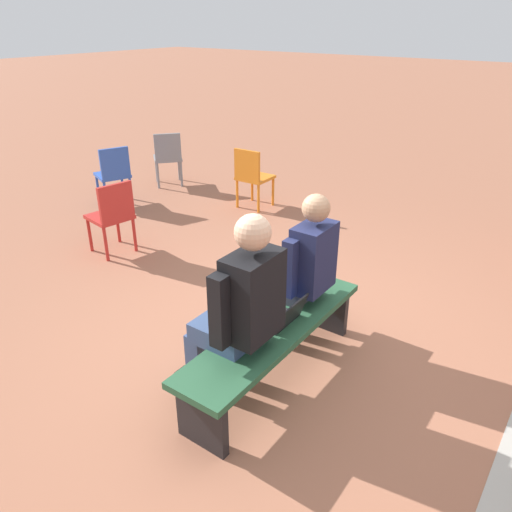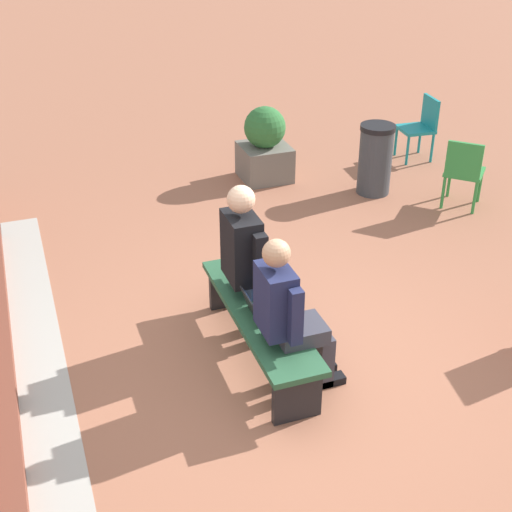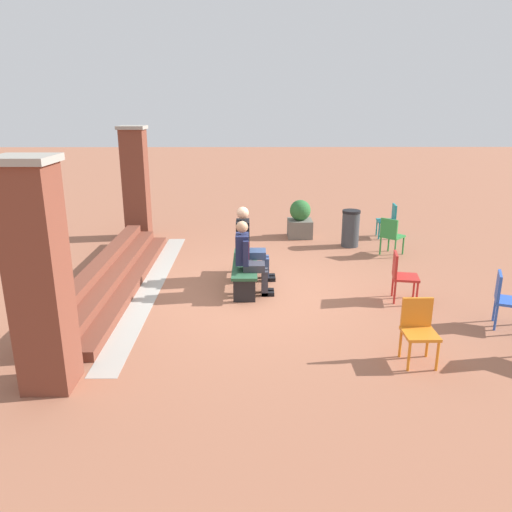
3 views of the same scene
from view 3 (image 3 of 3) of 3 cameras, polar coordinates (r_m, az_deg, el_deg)
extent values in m
plane|color=#9E6047|center=(8.98, -0.79, -4.03)|extent=(60.00, 60.00, 0.00)
cube|color=#A8A399|center=(9.45, -11.82, -3.28)|extent=(6.53, 0.40, 0.01)
cube|color=brown|center=(9.57, -15.66, -2.84)|extent=(5.73, 0.90, 0.15)
cube|color=brown|center=(9.57, -16.60, -1.99)|extent=(5.73, 0.60, 0.15)
cube|color=brown|center=(9.56, -17.54, -1.13)|extent=(5.73, 0.30, 0.15)
cube|color=brown|center=(6.12, -23.49, -2.68)|extent=(0.56, 0.56, 2.64)
cube|color=gray|center=(5.84, -25.09, 9.98)|extent=(0.64, 0.64, 0.08)
cube|color=brown|center=(12.62, -13.55, 7.92)|extent=(0.56, 0.56, 2.64)
cube|color=gray|center=(12.49, -14.00, 14.07)|extent=(0.64, 0.64, 0.08)
cube|color=#285638|center=(9.12, -1.27, -0.85)|extent=(1.80, 0.44, 0.05)
cube|color=black|center=(8.45, -1.34, -3.98)|extent=(0.06, 0.37, 0.40)
cube|color=black|center=(9.95, -1.20, -0.66)|extent=(0.06, 0.37, 0.40)
cube|color=#383842|center=(8.68, -0.22, -1.25)|extent=(0.32, 0.37, 0.13)
cube|color=#383842|center=(8.69, 1.01, -3.17)|extent=(0.10, 0.11, 0.45)
cube|color=black|center=(8.76, 1.37, -4.35)|extent=(0.10, 0.22, 0.06)
cube|color=#383842|center=(8.85, 0.98, -2.80)|extent=(0.10, 0.11, 0.45)
cube|color=black|center=(8.92, 1.34, -3.96)|extent=(0.10, 0.22, 0.06)
cube|color=#1E2347|center=(8.58, -1.59, 0.81)|extent=(0.35, 0.22, 0.52)
cube|color=maroon|center=(8.59, -0.81, 0.57)|extent=(0.05, 0.01, 0.31)
cube|color=#1E2347|center=(8.37, -1.17, 0.26)|extent=(0.08, 0.09, 0.44)
cube|color=#1E2347|center=(8.80, -1.14, 1.10)|extent=(0.08, 0.09, 0.44)
sphere|color=tan|center=(8.48, -1.61, 3.34)|extent=(0.20, 0.20, 0.20)
cube|color=#384C75|center=(9.40, -0.12, 0.25)|extent=(0.35, 0.41, 0.14)
cube|color=#384C75|center=(9.40, 1.13, -1.58)|extent=(0.11, 0.12, 0.45)
cube|color=black|center=(9.47, 1.49, -2.66)|extent=(0.11, 0.25, 0.07)
cube|color=#384C75|center=(9.58, 1.10, -1.22)|extent=(0.11, 0.12, 0.45)
cube|color=black|center=(9.64, 1.46, -2.29)|extent=(0.11, 0.25, 0.07)
cube|color=black|center=(9.30, -1.51, 2.36)|extent=(0.39, 0.25, 0.57)
cube|color=black|center=(9.07, -1.09, 1.84)|extent=(0.09, 0.10, 0.49)
cube|color=black|center=(9.54, -1.05, 2.62)|extent=(0.09, 0.10, 0.49)
sphere|color=#DBAD89|center=(9.20, -1.53, 4.94)|extent=(0.23, 0.23, 0.23)
cube|color=black|center=(9.05, -1.02, -0.78)|extent=(0.32, 0.22, 0.02)
cube|color=#2D2D33|center=(9.04, -0.96, -0.70)|extent=(0.29, 0.15, 0.00)
cube|color=black|center=(9.02, -1.92, -0.14)|extent=(0.32, 0.07, 0.19)
cube|color=#33519E|center=(9.02, -1.87, -0.14)|extent=(0.28, 0.06, 0.17)
cube|color=orange|center=(6.77, 18.24, -8.46)|extent=(0.43, 0.43, 0.04)
cube|color=orange|center=(6.84, 17.90, -6.12)|extent=(0.05, 0.40, 0.40)
cylinder|color=orange|center=(6.65, 17.08, -10.92)|extent=(0.04, 0.04, 0.40)
cylinder|color=orange|center=(6.77, 20.03, -10.70)|extent=(0.04, 0.04, 0.40)
cylinder|color=orange|center=(6.96, 16.18, -9.55)|extent=(0.04, 0.04, 0.40)
cylinder|color=orange|center=(7.07, 19.00, -9.37)|extent=(0.04, 0.04, 0.40)
cube|color=red|center=(8.79, 16.74, -2.35)|extent=(0.48, 0.48, 0.04)
cube|color=red|center=(8.70, 15.62, -0.93)|extent=(0.40, 0.11, 0.40)
cylinder|color=red|center=(8.73, 17.93, -4.15)|extent=(0.04, 0.04, 0.40)
cylinder|color=red|center=(9.06, 17.61, -3.33)|extent=(0.04, 0.04, 0.40)
cylinder|color=red|center=(8.67, 15.57, -4.06)|extent=(0.04, 0.04, 0.40)
cylinder|color=red|center=(9.01, 15.35, -3.24)|extent=(0.04, 0.04, 0.40)
cube|color=#2D893D|center=(11.41, 15.34, 2.20)|extent=(0.59, 0.59, 0.04)
cube|color=#2D893D|center=(11.19, 14.96, 3.11)|extent=(0.31, 0.31, 0.40)
cylinder|color=#2D893D|center=(11.54, 16.47, 1.14)|extent=(0.04, 0.04, 0.40)
cylinder|color=#2D893D|center=(11.70, 14.92, 1.48)|extent=(0.04, 0.04, 0.40)
cylinder|color=#2D893D|center=(11.23, 15.61, 0.78)|extent=(0.04, 0.04, 0.40)
cylinder|color=#2D893D|center=(11.39, 14.03, 1.14)|extent=(0.04, 0.04, 0.40)
cube|color=teal|center=(12.84, 14.61, 3.90)|extent=(0.45, 0.45, 0.04)
cube|color=teal|center=(12.83, 15.52, 4.83)|extent=(0.40, 0.07, 0.40)
cylinder|color=teal|center=(13.03, 13.62, 3.16)|extent=(0.04, 0.04, 0.40)
cylinder|color=teal|center=(12.69, 13.88, 2.77)|extent=(0.04, 0.04, 0.40)
cylinder|color=teal|center=(13.10, 15.18, 3.12)|extent=(0.04, 0.04, 0.40)
cylinder|color=teal|center=(12.76, 15.48, 2.72)|extent=(0.04, 0.04, 0.40)
cube|color=#2D56B7|center=(8.34, 27.08, -4.64)|extent=(0.55, 0.55, 0.04)
cube|color=#2D56B7|center=(8.24, 25.98, -3.08)|extent=(0.39, 0.19, 0.40)
cylinder|color=#2D56B7|center=(8.23, 25.73, -6.38)|extent=(0.04, 0.04, 0.40)
cylinder|color=#2D56B7|center=(8.56, 25.59, -5.46)|extent=(0.04, 0.04, 0.40)
cube|color=#6B665B|center=(12.56, 5.02, 3.17)|extent=(0.60, 0.60, 0.44)
sphere|color=#2D6B33|center=(12.46, 5.08, 5.22)|extent=(0.52, 0.52, 0.52)
cylinder|color=#383D42|center=(11.86, 10.74, 2.98)|extent=(0.40, 0.40, 0.80)
cylinder|color=black|center=(11.76, 10.86, 5.01)|extent=(0.42, 0.42, 0.06)
camera|label=1|loc=(11.33, -9.64, 12.92)|focal=35.00mm
camera|label=2|loc=(4.59, -24.79, 20.81)|focal=50.00mm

